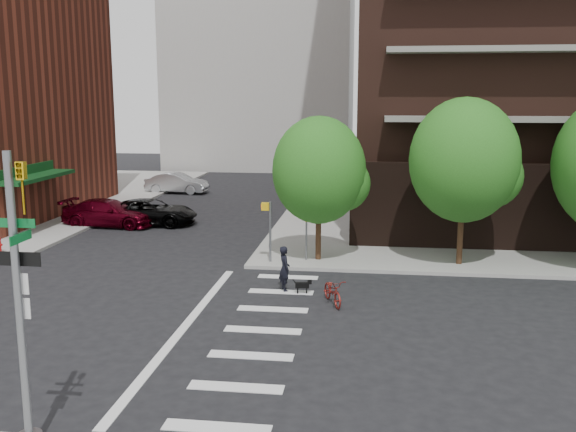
{
  "coord_description": "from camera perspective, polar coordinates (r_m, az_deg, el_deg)",
  "views": [
    {
      "loc": [
        6.22,
        -18.61,
        7.14
      ],
      "look_at": [
        3.0,
        6.0,
        2.5
      ],
      "focal_mm": 40.0,
      "sensor_mm": 36.0,
      "label": 1
    }
  ],
  "objects": [
    {
      "name": "dog_walker",
      "position": [
        23.86,
        -0.32,
        -4.7
      ],
      "size": [
        0.73,
        0.63,
        1.7
      ],
      "primitive_type": "imported",
      "rotation": [
        0.0,
        0.0,
        2.01
      ],
      "color": "black",
      "rests_on": "ground"
    },
    {
      "name": "scooter",
      "position": [
        22.51,
        4.01,
        -6.68
      ],
      "size": [
        1.22,
        1.89,
        0.94
      ],
      "primitive_type": "imported",
      "rotation": [
        0.0,
        0.0,
        0.37
      ],
      "color": "maroon",
      "rests_on": "ground"
    },
    {
      "name": "parked_car_maroon",
      "position": [
        36.99,
        -15.62,
        0.25
      ],
      "size": [
        2.42,
        5.33,
        1.51
      ],
      "primitive_type": "imported",
      "rotation": [
        0.0,
        0.0,
        1.51
      ],
      "color": "#43020F",
      "rests_on": "ground"
    },
    {
      "name": "tree_a",
      "position": [
        27.38,
        2.76,
        4.08
      ],
      "size": [
        4.0,
        4.0,
        5.9
      ],
      "color": "#301E11",
      "rests_on": "sidewalk_ne"
    },
    {
      "name": "crosswalk",
      "position": [
        20.33,
        -4.48,
        -9.99
      ],
      "size": [
        3.85,
        13.0,
        0.01
      ],
      "color": "silver",
      "rests_on": "ground"
    },
    {
      "name": "traffic_signal",
      "position": [
        13.71,
        -22.54,
        -9.14
      ],
      "size": [
        0.9,
        0.75,
        6.0
      ],
      "color": "slate",
      "rests_on": "sidewalk_s"
    },
    {
      "name": "tree_b",
      "position": [
        27.49,
        15.38,
        4.8
      ],
      "size": [
        4.5,
        4.5,
        6.65
      ],
      "color": "#301E11",
      "rests_on": "sidewalk_ne"
    },
    {
      "name": "dog",
      "position": [
        23.66,
        1.35,
        -6.16
      ],
      "size": [
        0.61,
        0.23,
        0.51
      ],
      "rotation": [
        0.0,
        0.0,
        0.12
      ],
      "color": "black",
      "rests_on": "ground"
    },
    {
      "name": "parked_car_black",
      "position": [
        36.93,
        -12.16,
        0.35
      ],
      "size": [
        2.47,
        5.27,
        1.46
      ],
      "primitive_type": "imported",
      "rotation": [
        0.0,
        0.0,
        1.58
      ],
      "color": "black",
      "rests_on": "ground"
    },
    {
      "name": "ground",
      "position": [
        20.88,
        -10.5,
        -9.59
      ],
      "size": [
        120.0,
        120.0,
        0.0
      ],
      "primitive_type": "plane",
      "color": "black",
      "rests_on": "ground"
    },
    {
      "name": "pedestrian_signal",
      "position": [
        27.33,
        -0.9,
        -0.56
      ],
      "size": [
        2.18,
        0.67,
        2.6
      ],
      "color": "slate",
      "rests_on": "sidewalk_ne"
    },
    {
      "name": "parked_car_silver",
      "position": [
        48.71,
        -9.85,
        2.91
      ],
      "size": [
        1.93,
        4.73,
        1.53
      ],
      "primitive_type": "imported",
      "rotation": [
        0.0,
        0.0,
        1.5
      ],
      "color": "#AFB4B8",
      "rests_on": "ground"
    }
  ]
}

